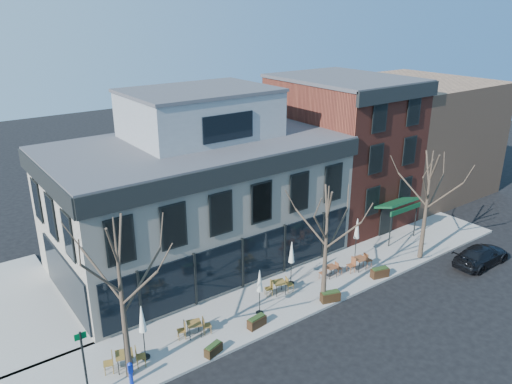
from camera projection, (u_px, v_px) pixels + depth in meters
ground at (242, 290)px, 30.18m from camera, size 120.00×120.00×0.00m
sidewalk_front at (306, 287)px, 30.33m from camera, size 33.50×4.70×0.15m
sidewalk_side at (20, 306)px, 28.45m from camera, size 4.50×12.00×0.15m
corner_building at (198, 193)px, 32.40m from camera, size 18.39×10.39×11.10m
red_brick_building at (341, 148)px, 39.17m from camera, size 8.20×11.78×11.18m
bg_building at (410, 135)px, 45.71m from camera, size 12.00×12.00×10.00m
tree_corner at (122, 298)px, 21.57m from camera, size 3.93×3.98×7.92m
tree_mid at (326, 244)px, 27.57m from camera, size 3.50×3.55×7.04m
tree_right at (427, 204)px, 32.48m from camera, size 3.72×3.77×7.48m
sign_pole at (84, 361)px, 20.99m from camera, size 0.50×0.10×3.40m
parked_sedan at (481, 255)px, 32.96m from camera, size 4.60×1.90×1.33m
call_box at (130, 372)px, 22.25m from camera, size 0.24×0.24×1.19m
cafe_set_0 at (125, 359)px, 23.20m from camera, size 2.03×1.08×1.04m
cafe_set_1 at (194, 328)px, 25.58m from camera, size 1.85×0.98×0.95m
cafe_set_3 at (279, 286)px, 29.37m from camera, size 1.85×0.93×0.95m
cafe_set_4 at (331, 270)px, 31.22m from camera, size 1.69×0.74×0.87m
cafe_set_5 at (360, 262)px, 32.05m from camera, size 1.93×0.83×1.00m
umbrella_0 at (142, 322)px, 23.44m from camera, size 0.46×0.46×2.89m
umbrella_1 at (260, 283)px, 26.97m from camera, size 0.43×0.43×2.70m
umbrella_2 at (292, 254)px, 29.90m from camera, size 0.45×0.45×2.83m
umbrella_4 at (357, 231)px, 32.82m from camera, size 0.48×0.48×2.97m
planter_0 at (213, 349)px, 24.31m from camera, size 1.05×0.66×0.55m
planter_1 at (257, 322)px, 26.38m from camera, size 1.12×0.57×0.60m
planter_2 at (330, 296)px, 28.66m from camera, size 1.22×0.78×0.64m
planter_3 at (380, 272)px, 31.22m from camera, size 1.23×0.74×0.64m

